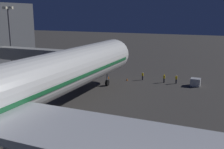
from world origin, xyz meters
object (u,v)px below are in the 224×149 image
at_px(ground_crew_marshaller_fwd, 143,76).
at_px(traffic_cone_nose_starboard, 108,77).
at_px(jet_bridge, 47,56).
at_px(traffic_cone_nose_port, 127,79).
at_px(ground_crew_by_belt_loader, 176,79).
at_px(apron_floodlight_mast, 10,35).
at_px(baggage_container_near_belt, 195,82).
at_px(ground_crew_walking_aft, 164,78).

xyz_separation_m(ground_crew_marshaller_fwd, traffic_cone_nose_starboard, (7.31, 1.87, -0.71)).
xyz_separation_m(jet_bridge, traffic_cone_nose_port, (-13.79, -9.26, -5.60)).
distance_m(ground_crew_by_belt_loader, traffic_cone_nose_starboard, 14.70).
xyz_separation_m(apron_floodlight_mast, ground_crew_by_belt_loader, (-37.88, -5.99, -8.25)).
bearing_deg(apron_floodlight_mast, baggage_container_near_belt, -172.21).
xyz_separation_m(apron_floodlight_mast, traffic_cone_nose_port, (-27.70, -4.32, -8.99)).
relative_size(baggage_container_near_belt, traffic_cone_nose_starboard, 3.42).
bearing_deg(ground_crew_by_belt_loader, traffic_cone_nose_port, 9.30).
bearing_deg(traffic_cone_nose_starboard, jet_bridge, 44.58).
bearing_deg(traffic_cone_nose_starboard, ground_crew_walking_aft, -173.07).
bearing_deg(apron_floodlight_mast, ground_crew_walking_aft, -170.70).
bearing_deg(traffic_cone_nose_port, ground_crew_walking_aft, -169.19).
bearing_deg(ground_crew_walking_aft, jet_bridge, 26.52).
relative_size(jet_bridge, traffic_cone_nose_starboard, 39.16).
height_order(jet_bridge, traffic_cone_nose_starboard, jet_bridge).
bearing_deg(ground_crew_marshaller_fwd, apron_floodlight_mast, 11.45).
distance_m(traffic_cone_nose_port, traffic_cone_nose_starboard, 4.40).
relative_size(apron_floodlight_mast, ground_crew_walking_aft, 8.61).
distance_m(apron_floodlight_mast, ground_crew_marshaller_fwd, 32.31).
height_order(ground_crew_walking_aft, traffic_cone_nose_port, ground_crew_walking_aft).
xyz_separation_m(ground_crew_by_belt_loader, ground_crew_marshaller_fwd, (7.27, -0.21, -0.03)).
xyz_separation_m(apron_floodlight_mast, traffic_cone_nose_starboard, (-23.30, -4.32, -8.99)).
height_order(jet_bridge, traffic_cone_nose_port, jet_bridge).
height_order(ground_crew_walking_aft, traffic_cone_nose_starboard, ground_crew_walking_aft).
xyz_separation_m(ground_crew_by_belt_loader, ground_crew_walking_aft, (2.47, 0.20, -0.01)).
xyz_separation_m(ground_crew_by_belt_loader, traffic_cone_nose_starboard, (14.58, 1.67, -0.74)).
distance_m(ground_crew_walking_aft, traffic_cone_nose_starboard, 12.22).
distance_m(baggage_container_near_belt, traffic_cone_nose_port, 14.11).
height_order(jet_bridge, ground_crew_walking_aft, jet_bridge).
xyz_separation_m(baggage_container_near_belt, traffic_cone_nose_starboard, (18.44, 1.38, -0.49)).
bearing_deg(jet_bridge, ground_crew_by_belt_loader, -155.51).
bearing_deg(ground_crew_walking_aft, ground_crew_by_belt_loader, -175.48).
bearing_deg(jet_bridge, apron_floodlight_mast, -19.52).
bearing_deg(ground_crew_by_belt_loader, ground_crew_walking_aft, 4.52).
xyz_separation_m(apron_floodlight_mast, ground_crew_marshaller_fwd, (-30.61, -6.20, -8.28)).
relative_size(ground_crew_marshaller_fwd, traffic_cone_nose_starboard, 3.24).
bearing_deg(traffic_cone_nose_starboard, traffic_cone_nose_port, 180.00).
distance_m(ground_crew_by_belt_loader, traffic_cone_nose_port, 10.35).
bearing_deg(ground_crew_by_belt_loader, baggage_container_near_belt, 175.76).
distance_m(ground_crew_walking_aft, traffic_cone_nose_port, 7.88).
relative_size(ground_crew_marshaller_fwd, ground_crew_walking_aft, 0.98).
bearing_deg(ground_crew_marshaller_fwd, ground_crew_walking_aft, 175.21).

